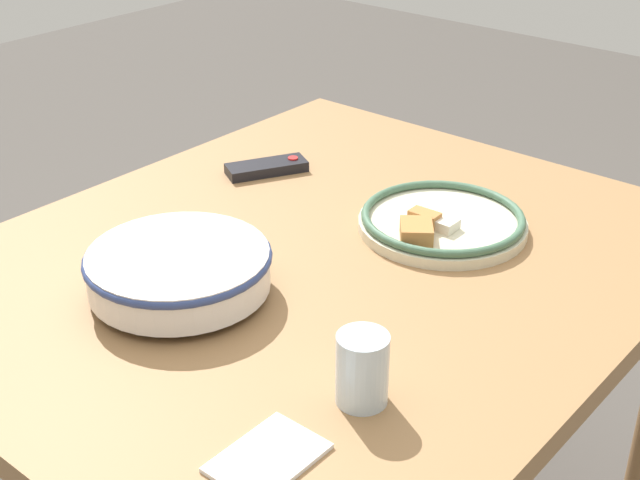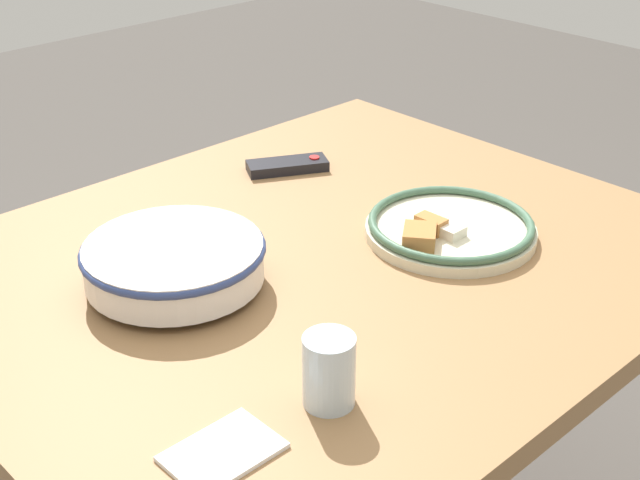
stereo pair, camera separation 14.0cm
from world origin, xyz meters
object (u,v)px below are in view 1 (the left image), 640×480
object	(u,v)px
tv_remote	(267,168)
noodle_bowl	(179,269)
food_plate	(441,222)
drinking_glass	(362,369)

from	to	relation	value
tv_remote	noodle_bowl	bearing A→B (deg)	-34.63
food_plate	tv_remote	size ratio (longest dim) A/B	1.75
noodle_bowl	tv_remote	bearing A→B (deg)	27.02
noodle_bowl	drinking_glass	size ratio (longest dim) A/B	2.92
tv_remote	drinking_glass	size ratio (longest dim) A/B	1.72
noodle_bowl	tv_remote	world-z (taller)	noodle_bowl
food_plate	drinking_glass	bearing A→B (deg)	-158.47
noodle_bowl	food_plate	size ratio (longest dim) A/B	0.97
tv_remote	food_plate	bearing A→B (deg)	29.89
food_plate	drinking_glass	distance (m)	0.48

